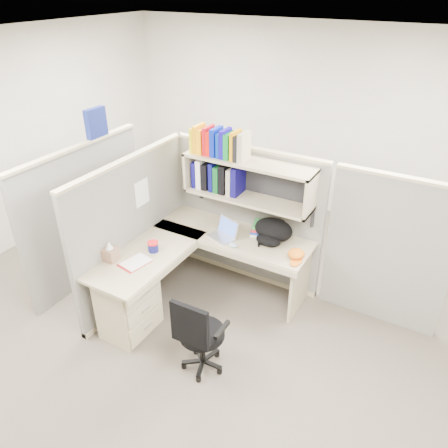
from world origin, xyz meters
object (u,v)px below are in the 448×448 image
Objects in this scene: desk at (157,286)px; snack_canister at (153,246)px; laptop at (221,230)px; task_chair at (200,345)px; backpack at (271,232)px.

desk is 0.41m from snack_canister.
snack_canister reaches higher than desk.
laptop reaches higher than desk.
laptop is 0.33× the size of task_chair.
laptop is 0.74m from snack_canister.
desk is at bearing -96.34° from laptop.
snack_canister is at bearing -150.38° from backpack.
task_chair reaches higher than desk.
backpack is (0.83, 0.92, 0.41)m from desk.
desk is 0.84m from task_chair.
backpack is at bearing 86.12° from task_chair.
backpack is at bearing 38.14° from snack_canister.
laptop is at bearing 50.16° from snack_canister.
laptop reaches higher than task_chair.
task_chair is (0.74, -0.36, -0.13)m from desk.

